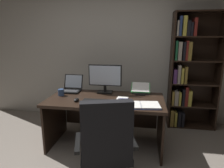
{
  "coord_description": "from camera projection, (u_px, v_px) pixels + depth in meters",
  "views": [
    {
      "loc": [
        0.59,
        -1.52,
        1.57
      ],
      "look_at": [
        0.18,
        1.02,
        0.94
      ],
      "focal_mm": 31.88,
      "sensor_mm": 36.0,
      "label": 1
    }
  ],
  "objects": [
    {
      "name": "reading_stand_with_book",
      "position": [
        141.0,
        89.0,
        3.0
      ],
      "size": [
        0.28,
        0.27,
        0.14
      ],
      "color": "black",
      "rests_on": "desk"
    },
    {
      "name": "notepad",
      "position": [
        122.0,
        99.0,
        2.71
      ],
      "size": [
        0.16,
        0.22,
        0.01
      ],
      "primitive_type": "cube",
      "rotation": [
        0.0,
        0.0,
        -0.07
      ],
      "color": "white",
      "rests_on": "desk"
    },
    {
      "name": "pen",
      "position": [
        123.0,
        99.0,
        2.71
      ],
      "size": [
        0.14,
        0.02,
        0.01
      ],
      "primitive_type": "cylinder",
      "rotation": [
        0.0,
        1.57,
        0.12
      ],
      "color": "navy",
      "rests_on": "notepad"
    },
    {
      "name": "bookshelf",
      "position": [
        188.0,
        72.0,
        3.35
      ],
      "size": [
        0.79,
        0.33,
        1.95
      ],
      "color": "black",
      "rests_on": "ground"
    },
    {
      "name": "open_binder",
      "position": [
        141.0,
        105.0,
        2.46
      ],
      "size": [
        0.5,
        0.33,
        0.02
      ],
      "rotation": [
        0.0,
        0.0,
        0.12
      ],
      "color": "navy",
      "rests_on": "desk"
    },
    {
      "name": "office_chair",
      "position": [
        106.0,
        153.0,
        1.99
      ],
      "size": [
        0.69,
        0.61,
        1.01
      ],
      "rotation": [
        0.0,
        0.0,
        0.29
      ],
      "color": "black",
      "rests_on": "ground"
    },
    {
      "name": "monitor",
      "position": [
        105.0,
        79.0,
        2.99
      ],
      "size": [
        0.5,
        0.16,
        0.43
      ],
      "color": "black",
      "rests_on": "desk"
    },
    {
      "name": "wall_back",
      "position": [
        112.0,
        42.0,
        3.68
      ],
      "size": [
        5.14,
        0.12,
        2.9
      ],
      "primitive_type": "cube",
      "color": "#B2ADA3",
      "rests_on": "ground"
    },
    {
      "name": "computer_mouse",
      "position": [
        76.0,
        100.0,
        2.64
      ],
      "size": [
        0.06,
        0.1,
        0.04
      ],
      "primitive_type": "ellipsoid",
      "color": "black",
      "rests_on": "desk"
    },
    {
      "name": "laptop",
      "position": [
        71.0,
        88.0,
        3.12
      ],
      "size": [
        0.3,
        0.32,
        0.24
      ],
      "color": "black",
      "rests_on": "desk"
    },
    {
      "name": "coffee_mug",
      "position": [
        61.0,
        92.0,
        2.89
      ],
      "size": [
        0.09,
        0.09,
        0.1
      ],
      "primitive_type": "cylinder",
      "color": "#334C7A",
      "rests_on": "desk"
    },
    {
      "name": "keyboard",
      "position": [
        98.0,
        102.0,
        2.6
      ],
      "size": [
        0.42,
        0.15,
        0.02
      ],
      "primitive_type": "cube",
      "color": "black",
      "rests_on": "desk"
    },
    {
      "name": "desk",
      "position": [
        107.0,
        109.0,
        2.88
      ],
      "size": [
        1.61,
        0.82,
        0.72
      ],
      "color": "black",
      "rests_on": "ground"
    }
  ]
}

